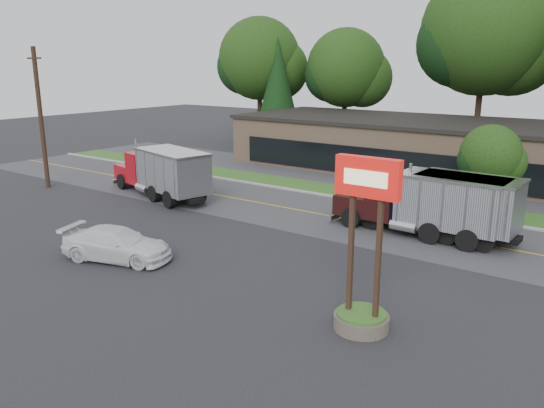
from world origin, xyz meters
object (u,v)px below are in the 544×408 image
at_px(bilo_sign, 363,273).
at_px(rally_car, 117,244).
at_px(utility_pole, 41,118).
at_px(dump_truck_maroon, 427,203).
at_px(dump_truck_blue, 445,203).
at_px(dump_truck_red, 163,171).

distance_m(bilo_sign, rally_car, 12.26).
height_order(utility_pole, bilo_sign, utility_pole).
bearing_deg(dump_truck_maroon, utility_pole, 12.58).
relative_size(dump_truck_blue, dump_truck_maroon, 0.95).
relative_size(bilo_sign, rally_car, 1.15).
relative_size(dump_truck_red, rally_car, 1.91).
bearing_deg(dump_truck_maroon, bilo_sign, 101.07).
relative_size(bilo_sign, dump_truck_maroon, 0.65).
xyz_separation_m(bilo_sign, dump_truck_red, (-19.32, 8.93, -0.21)).
bearing_deg(bilo_sign, dump_truck_blue, 95.37).
xyz_separation_m(utility_pole, rally_car, (16.33, -6.61, -4.34)).
height_order(bilo_sign, dump_truck_blue, bilo_sign).
relative_size(utility_pole, bilo_sign, 1.68).
bearing_deg(dump_truck_blue, bilo_sign, 97.94).
height_order(dump_truck_red, rally_car, dump_truck_red).
bearing_deg(dump_truck_red, bilo_sign, 169.39).
height_order(dump_truck_maroon, rally_car, dump_truck_maroon).
bearing_deg(bilo_sign, dump_truck_maroon, 99.59).
relative_size(dump_truck_maroon, rally_car, 1.76).
bearing_deg(bilo_sign, dump_truck_red, 155.19).
xyz_separation_m(bilo_sign, rally_car, (-12.17, -0.61, -1.27)).
distance_m(bilo_sign, dump_truck_maroon, 11.38).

